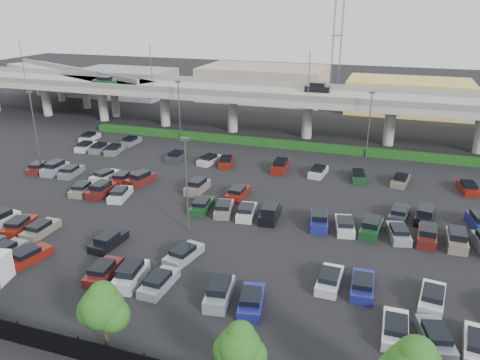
{
  "coord_description": "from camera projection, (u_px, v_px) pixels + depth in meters",
  "views": [
    {
      "loc": [
        19.33,
        -48.65,
        22.88
      ],
      "look_at": [
        2.06,
        3.15,
        2.0
      ],
      "focal_mm": 35.0,
      "sensor_mm": 36.0,
      "label": 1
    }
  ],
  "objects": [
    {
      "name": "light_poles",
      "position": [
        190.0,
        146.0,
        57.76
      ],
      "size": [
        66.9,
        48.38,
        10.3
      ],
      "color": "#505055",
      "rests_on": "ground"
    },
    {
      "name": "fence",
      "position": [
        66.0,
        346.0,
        31.88
      ],
      "size": [
        70.0,
        0.1,
        2.0
      ],
      "color": "black",
      "rests_on": "ground"
    },
    {
      "name": "ground",
      "position": [
        216.0,
        202.0,
        57.0
      ],
      "size": [
        280.0,
        280.0,
        0.0
      ],
      "primitive_type": "plane",
      "color": "black"
    },
    {
      "name": "tree_row",
      "position": [
        84.0,
        304.0,
        32.03
      ],
      "size": [
        65.07,
        3.66,
        5.94
      ],
      "color": "#332316",
      "rests_on": "ground"
    },
    {
      "name": "hedge",
      "position": [
        269.0,
        143.0,
        78.95
      ],
      "size": [
        66.0,
        1.6,
        1.1
      ],
      "primitive_type": "cube",
      "color": "#113A11",
      "rests_on": "ground"
    },
    {
      "name": "overpass",
      "position": [
        279.0,
        97.0,
        82.91
      ],
      "size": [
        150.0,
        13.0,
        15.8
      ],
      "color": "gray",
      "rests_on": "ground"
    },
    {
      "name": "distant_buildings",
      "position": [
        364.0,
        91.0,
        106.77
      ],
      "size": [
        138.0,
        24.0,
        9.0
      ],
      "color": "gray",
      "rests_on": "ground"
    },
    {
      "name": "comm_tower",
      "position": [
        338.0,
        33.0,
        115.81
      ],
      "size": [
        2.4,
        2.4,
        30.0
      ],
      "color": "#505055",
      "rests_on": "ground"
    },
    {
      "name": "parked_cars",
      "position": [
        200.0,
        210.0,
        53.34
      ],
      "size": [
        63.12,
        41.61,
        1.67
      ],
      "color": "black",
      "rests_on": "ground"
    },
    {
      "name": "on_ramp",
      "position": [
        73.0,
        76.0,
        108.08
      ],
      "size": [
        50.93,
        30.13,
        8.8
      ],
      "color": "gray",
      "rests_on": "ground"
    }
  ]
}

